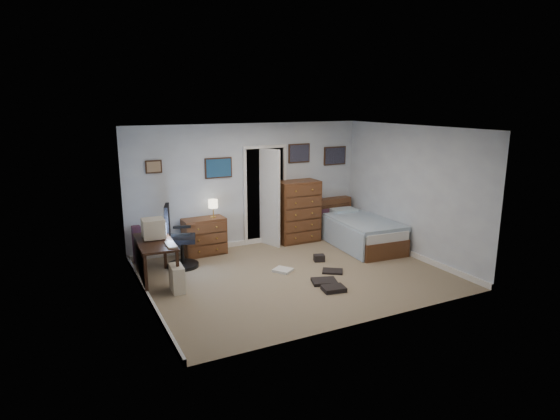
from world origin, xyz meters
The scene contains 15 objects.
floor centered at (0.00, 0.00, -0.01)m, with size 5.00×4.00×0.02m, color #85735B.
computer_desk centered at (-2.28, 0.75, 0.54)m, with size 0.62×1.24×0.70m.
crt_monitor centered at (-2.18, 0.90, 0.87)m, with size 0.38×0.35×0.34m.
keyboard centered at (-2.02, 0.40, 0.71)m, with size 0.14×0.37×0.02m, color beige.
pc_tower centered at (-2.00, 0.20, 0.21)m, with size 0.21×0.40×0.42m.
office_chair centered at (-1.69, 1.27, 0.45)m, with size 0.70×0.70×1.16m.
media_stack centered at (-2.32, 1.80, 0.36)m, with size 0.14×0.14×0.71m, color maroon.
low_dresser centered at (-1.05, 1.77, 0.36)m, with size 0.81×0.41×0.72m, color #5A331C.
table_lamp centered at (-0.85, 1.77, 0.98)m, with size 0.19×0.19×0.35m.
doorway centered at (0.35, 2.27, 1.00)m, with size 0.96×1.12×2.05m.
tall_dresser centered at (1.00, 1.75, 0.65)m, with size 0.88×0.52×1.30m, color #5A331C.
headboard_bookcase centered at (1.94, 1.86, 0.44)m, with size 0.93×0.29×0.82m.
bed centered at (1.99, 0.84, 0.30)m, with size 1.16×2.00×0.63m.
wall_posters centered at (0.57, 1.98, 1.75)m, with size 4.38×0.04×0.60m.
floor_clutter centered at (0.32, -0.32, 0.03)m, with size 1.18×1.57×0.12m.
Camera 1 is at (-3.63, -6.70, 2.93)m, focal length 30.00 mm.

